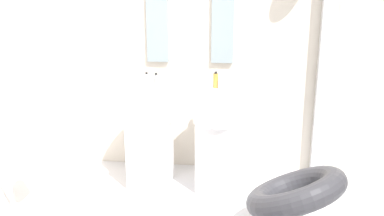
{
  "coord_description": "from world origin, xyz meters",
  "views": [
    {
      "loc": [
        0.55,
        -2.7,
        1.85
      ],
      "look_at": [
        0.15,
        0.55,
        0.95
      ],
      "focal_mm": 39.38,
      "sensor_mm": 36.0,
      "label": 1
    }
  ],
  "objects_px": {
    "pedestal_sink_right": "(218,136)",
    "towel_rack": "(22,142)",
    "lounge_chair": "(295,198)",
    "soap_bottle_white": "(147,80)",
    "soap_bottle_amber": "(216,81)",
    "pedestal_sink_left": "(150,134)",
    "soap_bottle_grey": "(156,81)",
    "shower_column": "(323,73)"
  },
  "relations": [
    {
      "from": "pedestal_sink_left",
      "to": "pedestal_sink_right",
      "type": "relative_size",
      "value": 1.0
    },
    {
      "from": "towel_rack",
      "to": "pedestal_sink_right",
      "type": "bearing_deg",
      "value": 22.59
    },
    {
      "from": "towel_rack",
      "to": "soap_bottle_amber",
      "type": "distance_m",
      "value": 1.83
    },
    {
      "from": "towel_rack",
      "to": "shower_column",
      "type": "bearing_deg",
      "value": 22.4
    },
    {
      "from": "pedestal_sink_right",
      "to": "soap_bottle_amber",
      "type": "xyz_separation_m",
      "value": [
        -0.04,
        0.17,
        0.51
      ]
    },
    {
      "from": "soap_bottle_amber",
      "to": "soap_bottle_grey",
      "type": "bearing_deg",
      "value": -175.69
    },
    {
      "from": "lounge_chair",
      "to": "soap_bottle_white",
      "type": "distance_m",
      "value": 1.81
    },
    {
      "from": "pedestal_sink_left",
      "to": "soap_bottle_grey",
      "type": "xyz_separation_m",
      "value": [
        0.05,
        0.12,
        0.5
      ]
    },
    {
      "from": "shower_column",
      "to": "pedestal_sink_right",
      "type": "bearing_deg",
      "value": -157.9
    },
    {
      "from": "towel_rack",
      "to": "pedestal_sink_left",
      "type": "bearing_deg",
      "value": 35.22
    },
    {
      "from": "pedestal_sink_left",
      "to": "towel_rack",
      "type": "bearing_deg",
      "value": -144.78
    },
    {
      "from": "pedestal_sink_right",
      "to": "soap_bottle_white",
      "type": "bearing_deg",
      "value": 169.34
    },
    {
      "from": "towel_rack",
      "to": "soap_bottle_grey",
      "type": "relative_size",
      "value": 6.61
    },
    {
      "from": "lounge_chair",
      "to": "soap_bottle_grey",
      "type": "bearing_deg",
      "value": 142.09
    },
    {
      "from": "lounge_chair",
      "to": "pedestal_sink_right",
      "type": "bearing_deg",
      "value": 126.75
    },
    {
      "from": "towel_rack",
      "to": "soap_bottle_amber",
      "type": "xyz_separation_m",
      "value": [
        1.58,
        0.84,
        0.4
      ]
    },
    {
      "from": "lounge_chair",
      "to": "soap_bottle_white",
      "type": "xyz_separation_m",
      "value": [
        -1.36,
        0.99,
        0.67
      ]
    },
    {
      "from": "pedestal_sink_right",
      "to": "towel_rack",
      "type": "distance_m",
      "value": 1.76
    },
    {
      "from": "pedestal_sink_right",
      "to": "soap_bottle_amber",
      "type": "height_order",
      "value": "soap_bottle_amber"
    },
    {
      "from": "pedestal_sink_left",
      "to": "soap_bottle_amber",
      "type": "relative_size",
      "value": 6.55
    },
    {
      "from": "shower_column",
      "to": "soap_bottle_grey",
      "type": "xyz_separation_m",
      "value": [
        -1.63,
        -0.28,
        -0.06
      ]
    },
    {
      "from": "lounge_chair",
      "to": "soap_bottle_amber",
      "type": "height_order",
      "value": "soap_bottle_amber"
    },
    {
      "from": "pedestal_sink_left",
      "to": "shower_column",
      "type": "height_order",
      "value": "shower_column"
    },
    {
      "from": "soap_bottle_white",
      "to": "shower_column",
      "type": "bearing_deg",
      "value": 9.03
    },
    {
      "from": "shower_column",
      "to": "soap_bottle_grey",
      "type": "height_order",
      "value": "shower_column"
    },
    {
      "from": "pedestal_sink_left",
      "to": "pedestal_sink_right",
      "type": "bearing_deg",
      "value": 0.0
    },
    {
      "from": "soap_bottle_amber",
      "to": "soap_bottle_white",
      "type": "xyz_separation_m",
      "value": [
        -0.67,
        -0.03,
        -0.01
      ]
    },
    {
      "from": "pedestal_sink_left",
      "to": "lounge_chair",
      "type": "xyz_separation_m",
      "value": [
        1.31,
        -0.86,
        -0.17
      ]
    },
    {
      "from": "soap_bottle_grey",
      "to": "soap_bottle_white",
      "type": "relative_size",
      "value": 0.98
    },
    {
      "from": "pedestal_sink_right",
      "to": "shower_column",
      "type": "xyz_separation_m",
      "value": [
        1.01,
        0.41,
        0.56
      ]
    },
    {
      "from": "shower_column",
      "to": "towel_rack",
      "type": "distance_m",
      "value": 2.88
    },
    {
      "from": "pedestal_sink_right",
      "to": "towel_rack",
      "type": "xyz_separation_m",
      "value": [
        -1.62,
        -0.67,
        0.11
      ]
    },
    {
      "from": "lounge_chair",
      "to": "soap_bottle_grey",
      "type": "xyz_separation_m",
      "value": [
        -1.26,
        0.98,
        0.67
      ]
    },
    {
      "from": "pedestal_sink_left",
      "to": "shower_column",
      "type": "relative_size",
      "value": 0.52
    },
    {
      "from": "soap_bottle_amber",
      "to": "soap_bottle_white",
      "type": "relative_size",
      "value": 1.1
    },
    {
      "from": "pedestal_sink_left",
      "to": "soap_bottle_white",
      "type": "xyz_separation_m",
      "value": [
        -0.05,
        0.13,
        0.5
      ]
    },
    {
      "from": "pedestal_sink_left",
      "to": "towel_rack",
      "type": "relative_size",
      "value": 1.11
    },
    {
      "from": "soap_bottle_grey",
      "to": "soap_bottle_amber",
      "type": "distance_m",
      "value": 0.58
    },
    {
      "from": "pedestal_sink_left",
      "to": "lounge_chair",
      "type": "bearing_deg",
      "value": -33.27
    },
    {
      "from": "pedestal_sink_left",
      "to": "lounge_chair",
      "type": "relative_size",
      "value": 0.98
    },
    {
      "from": "soap_bottle_amber",
      "to": "soap_bottle_white",
      "type": "distance_m",
      "value": 0.67
    },
    {
      "from": "shower_column",
      "to": "lounge_chair",
      "type": "bearing_deg",
      "value": -106.14
    }
  ]
}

